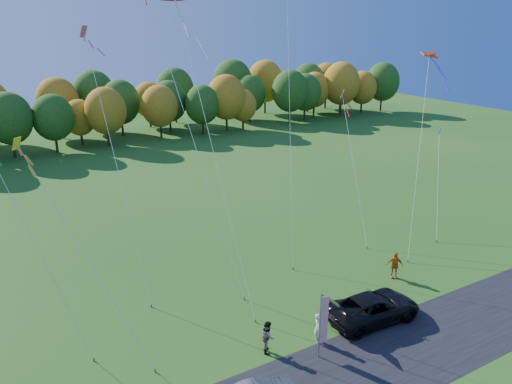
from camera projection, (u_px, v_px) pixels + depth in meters
ground at (308, 334)px, 29.08m from camera, size 160.00×160.00×0.00m
asphalt_strip at (354, 374)px, 25.82m from camera, size 90.00×6.00×0.01m
tree_line at (89, 144)px, 73.90m from camera, size 116.00×12.00×10.00m
black_suv at (373, 308)px, 30.24m from camera, size 6.18×3.15×1.67m
person_tailgate_a at (318, 328)px, 28.11m from camera, size 0.66×0.78×1.81m
person_tailgate_b at (268, 336)px, 27.34m from camera, size 1.01×1.11×1.85m
person_east at (395, 265)px, 35.17m from camera, size 1.20×1.08×1.96m
feather_flag at (323, 320)px, 26.46m from camera, size 0.49×0.15×3.76m
kite_delta_blue at (183, 108)px, 32.83m from camera, size 4.34×12.36×24.37m
kite_parafoil_orange at (289, 58)px, 38.41m from camera, size 8.54×12.80×29.60m
kite_delta_red at (208, 127)px, 30.78m from camera, size 2.60×10.29×20.30m
kite_parafoil_rainbow at (419, 151)px, 40.04m from camera, size 9.60×7.53×15.19m
kite_diamond_yellow at (85, 256)px, 26.02m from camera, size 4.85×7.83×11.89m
kite_diamond_green at (39, 251)px, 26.02m from camera, size 3.78×5.31×12.22m
kite_diamond_white at (354, 167)px, 41.66m from camera, size 3.19×7.76×12.00m
kite_diamond_pink at (117, 166)px, 31.83m from camera, size 1.48×7.90×17.41m
kite_diamond_blue_low at (438, 184)px, 42.77m from camera, size 4.85×5.08×8.49m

